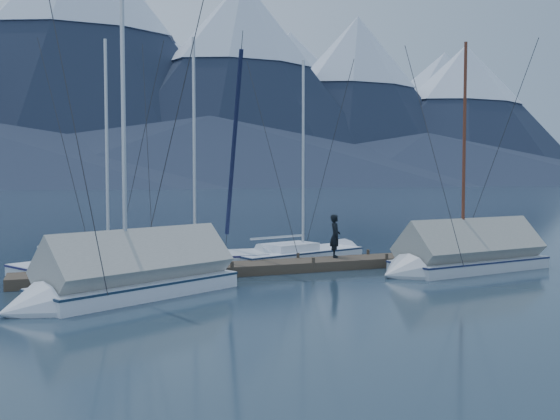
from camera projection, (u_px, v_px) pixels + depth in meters
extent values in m
plane|color=#162532|center=(302.00, 280.00, 19.44)|extent=(1000.00, 1000.00, 0.00)
cone|color=#475675|center=(120.00, 87.00, 430.77)|extent=(330.00, 330.00, 140.00)
cone|color=silver|center=(119.00, 30.00, 428.62)|extent=(142.76, 142.76, 58.80)
cone|color=#475675|center=(290.00, 108.00, 495.48)|extent=(308.00, 308.00, 125.00)
cone|color=silver|center=(290.00, 64.00, 493.55)|extent=(133.24, 133.24, 52.50)
cone|color=#475675|center=(444.00, 118.00, 527.45)|extent=(286.00, 286.00, 115.00)
cone|color=silver|center=(444.00, 80.00, 525.67)|extent=(123.72, 123.72, 48.30)
cone|color=#192133|center=(85.00, 56.00, 308.31)|extent=(228.00, 228.00, 135.00)
cone|color=#192133|center=(243.00, 83.00, 319.10)|extent=(190.00, 190.00, 110.00)
cone|color=silver|center=(243.00, 22.00, 317.41)|extent=(82.19, 82.19, 46.20)
cone|color=#192133|center=(358.00, 101.00, 355.65)|extent=(182.40, 182.40, 100.00)
cone|color=silver|center=(358.00, 52.00, 354.10)|extent=(78.91, 78.91, 42.00)
cone|color=#192133|center=(465.00, 115.00, 378.27)|extent=(197.60, 197.60, 88.00)
cone|color=silver|center=(466.00, 74.00, 376.91)|extent=(85.48, 85.48, 36.96)
cone|color=#192133|center=(211.00, 151.00, 268.43)|extent=(390.00, 390.00, 32.00)
cone|color=#192133|center=(427.00, 159.00, 316.34)|extent=(364.00, 364.00, 28.00)
cube|color=#382D23|center=(280.00, 266.00, 21.30)|extent=(18.00, 1.50, 0.34)
cube|color=black|center=(107.00, 283.00, 19.15)|extent=(3.00, 1.30, 0.30)
cube|color=black|center=(280.00, 272.00, 21.31)|extent=(3.00, 1.30, 0.30)
cube|color=black|center=(421.00, 264.00, 23.46)|extent=(3.00, 1.30, 0.30)
cylinder|color=#382D23|center=(41.00, 271.00, 19.06)|extent=(0.12, 0.12, 0.35)
cylinder|color=#382D23|center=(40.00, 278.00, 17.76)|extent=(0.12, 0.12, 0.35)
cylinder|color=#382D23|center=(136.00, 266.00, 20.14)|extent=(0.12, 0.12, 0.35)
cylinder|color=#382D23|center=(142.00, 272.00, 18.84)|extent=(0.12, 0.12, 0.35)
cylinder|color=#382D23|center=(221.00, 262.00, 21.22)|extent=(0.12, 0.12, 0.35)
cylinder|color=#382D23|center=(232.00, 267.00, 19.91)|extent=(0.12, 0.12, 0.35)
cylinder|color=#382D23|center=(298.00, 258.00, 22.30)|extent=(0.12, 0.12, 0.35)
cylinder|color=#382D23|center=(313.00, 262.00, 20.99)|extent=(0.12, 0.12, 0.35)
cylinder|color=#382D23|center=(368.00, 254.00, 23.38)|extent=(0.12, 0.12, 0.35)
cylinder|color=#382D23|center=(387.00, 258.00, 22.07)|extent=(0.12, 0.12, 0.35)
cylinder|color=#382D23|center=(432.00, 251.00, 24.46)|extent=(0.12, 0.12, 0.35)
cylinder|color=#382D23|center=(453.00, 255.00, 23.15)|extent=(0.12, 0.12, 0.35)
cube|color=white|center=(99.00, 267.00, 21.57)|extent=(6.17, 4.61, 0.65)
cube|color=white|center=(99.00, 275.00, 21.58)|extent=(4.96, 3.40, 0.30)
cube|color=#1A194D|center=(99.00, 259.00, 21.55)|extent=(6.23, 4.66, 0.06)
cone|color=white|center=(173.00, 257.00, 24.18)|extent=(1.88, 2.19, 1.90)
cube|color=white|center=(92.00, 254.00, 21.31)|extent=(2.49, 2.22, 0.30)
cylinder|color=#B2B7BF|center=(107.00, 149.00, 21.64)|extent=(0.12, 0.12, 7.94)
cylinder|color=#B2B7BF|center=(74.00, 244.00, 20.76)|extent=(2.39, 1.37, 0.09)
cylinder|color=#26262B|center=(140.00, 150.00, 22.78)|extent=(1.47, 2.64, 7.94)
cube|color=silver|center=(184.00, 263.00, 22.49)|extent=(6.24, 2.42, 0.67)
cube|color=silver|center=(184.00, 271.00, 22.50)|extent=(5.26, 1.44, 0.31)
cube|color=#1E1A50|center=(184.00, 255.00, 22.47)|extent=(6.30, 2.44, 0.06)
cone|color=silver|center=(273.00, 259.00, 23.55)|extent=(1.24, 2.02, 1.96)
cube|color=silver|center=(176.00, 250.00, 22.37)|extent=(2.23, 1.56, 0.31)
cylinder|color=#B2B7BF|center=(194.00, 146.00, 22.38)|extent=(0.12, 0.12, 8.16)
cylinder|color=#B2B7BF|center=(157.00, 239.00, 22.13)|extent=(2.75, 0.26, 0.09)
cylinder|color=#26262B|center=(234.00, 147.00, 22.84)|extent=(0.22, 3.08, 8.17)
cube|color=white|center=(296.00, 258.00, 24.07)|extent=(6.07, 3.55, 0.63)
cube|color=white|center=(296.00, 265.00, 24.08)|extent=(4.99, 2.47, 0.29)
cube|color=#172847|center=(296.00, 251.00, 24.05)|extent=(6.13, 3.59, 0.06)
cone|color=white|center=(353.00, 251.00, 26.13)|extent=(1.56, 2.08, 1.84)
cube|color=white|center=(290.00, 247.00, 23.87)|extent=(2.33, 1.89, 0.29)
cylinder|color=#B2B7BF|center=(303.00, 155.00, 24.09)|extent=(0.12, 0.12, 7.68)
cylinder|color=#B2B7BF|center=(277.00, 237.00, 23.42)|extent=(2.50, 0.86, 0.09)
cylinder|color=#26262B|center=(329.00, 156.00, 24.98)|extent=(0.89, 2.78, 7.69)
cube|color=silver|center=(470.00, 267.00, 21.52)|extent=(6.22, 2.95, 0.64)
cube|color=silver|center=(470.00, 275.00, 21.54)|extent=(5.20, 1.88, 0.29)
cube|color=#161F43|center=(470.00, 259.00, 21.51)|extent=(6.29, 2.98, 0.06)
cone|color=silver|center=(397.00, 274.00, 19.85)|extent=(1.34, 2.17, 2.04)
cylinder|color=#592819|center=(464.00, 151.00, 21.12)|extent=(0.12, 0.12, 7.72)
cylinder|color=#592819|center=(489.00, 241.00, 21.95)|extent=(2.68, 0.47, 0.09)
cylinder|color=#26262B|center=(433.00, 150.00, 20.39)|extent=(0.45, 2.99, 7.73)
cube|color=gray|center=(470.00, 248.00, 21.49)|extent=(5.93, 2.94, 2.16)
cube|color=white|center=(138.00, 291.00, 16.82)|extent=(6.08, 4.42, 0.68)
cube|color=white|center=(138.00, 302.00, 16.83)|extent=(4.89, 3.21, 0.31)
cube|color=#162B42|center=(138.00, 281.00, 16.80)|extent=(6.14, 4.46, 0.06)
cone|color=white|center=(21.00, 310.00, 14.35)|extent=(1.90, 2.27, 1.98)
cylinder|color=#B2B7BF|center=(124.00, 133.00, 16.28)|extent=(0.12, 0.12, 8.23)
cylinder|color=#B2B7BF|center=(167.00, 254.00, 17.53)|extent=(2.36, 1.24, 0.09)
cylinder|color=#26262B|center=(75.00, 130.00, 15.21)|extent=(1.32, 2.61, 8.24)
cube|color=#A6A49B|center=(138.00, 265.00, 16.78)|extent=(5.83, 4.33, 2.10)
imported|color=black|center=(335.00, 236.00, 22.38)|extent=(0.58, 0.70, 1.63)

